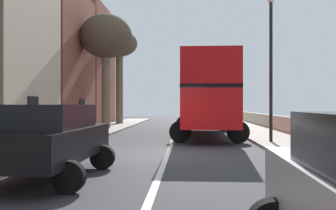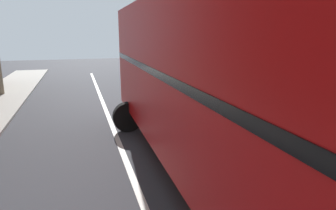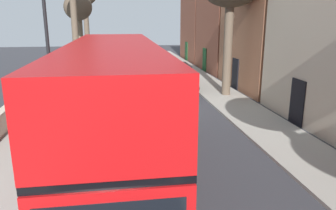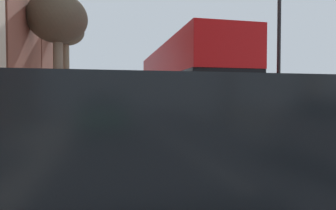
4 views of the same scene
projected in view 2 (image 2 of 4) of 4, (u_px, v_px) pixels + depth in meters
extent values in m
cube|color=#B80E10|center=(209.00, 112.00, 6.58)|extent=(2.62, 11.14, 1.70)
cube|color=black|center=(211.00, 70.00, 6.36)|extent=(2.64, 11.03, 0.16)
cube|color=#B80E10|center=(212.00, 31.00, 6.16)|extent=(2.62, 11.14, 1.50)
cube|color=black|center=(152.00, 75.00, 11.72)|extent=(2.20, 0.08, 1.19)
cylinder|color=black|center=(128.00, 117.00, 10.00)|extent=(1.00, 0.31, 1.00)
cylinder|color=black|center=(198.00, 111.00, 10.70)|extent=(1.00, 0.31, 1.00)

